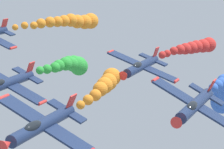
% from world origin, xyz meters
% --- Properties ---
extents(airplane_lead, '(8.91, 10.35, 4.15)m').
position_xyz_m(airplane_lead, '(-0.59, 15.14, 136.33)').
color(airplane_lead, navy).
extents(smoke_trail_lead, '(3.04, 11.79, 2.17)m').
position_xyz_m(smoke_trail_lead, '(0.43, 0.70, 136.41)').
color(smoke_trail_lead, orange).
extents(airplane_left_inner, '(8.76, 10.35, 4.49)m').
position_xyz_m(airplane_left_inner, '(-10.66, 4.47, 136.41)').
color(airplane_left_inner, navy).
extents(smoke_trail_left_inner, '(7.43, 28.93, 11.67)m').
position_xyz_m(smoke_trail_left_inner, '(-7.35, -23.01, 130.28)').
color(smoke_trail_left_inner, blue).
extents(airplane_right_inner, '(9.02, 10.35, 3.85)m').
position_xyz_m(airplane_right_inner, '(10.53, 4.96, 136.34)').
color(airplane_right_inner, navy).
extents(smoke_trail_right_inner, '(6.84, 20.66, 5.66)m').
position_xyz_m(smoke_trail_right_inner, '(13.68, -15.86, 134.00)').
color(smoke_trail_right_inner, green).
extents(airplane_left_outer, '(9.20, 10.35, 3.45)m').
position_xyz_m(airplane_left_outer, '(-0.38, -7.61, 136.80)').
color(airplane_left_outer, navy).
extents(smoke_trail_left_outer, '(3.42, 20.25, 3.22)m').
position_xyz_m(smoke_trail_left_outer, '(-1.39, -28.72, 135.79)').
color(smoke_trail_left_outer, red).
extents(smoke_trail_trailing, '(3.06, 24.90, 3.81)m').
position_xyz_m(smoke_trail_trailing, '(21.66, -30.73, 138.27)').
color(smoke_trail_trailing, orange).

